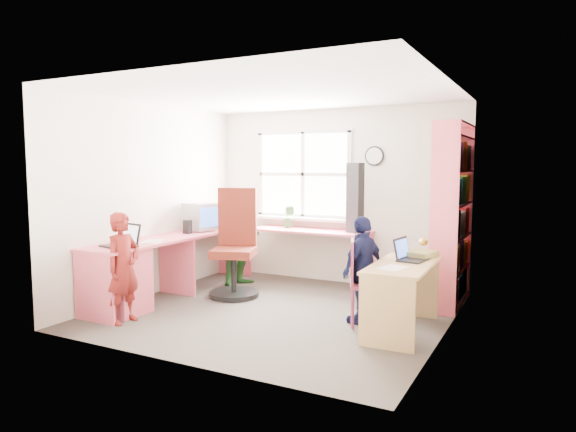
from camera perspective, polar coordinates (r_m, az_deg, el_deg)
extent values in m
cube|color=#403832|center=(5.83, -1.15, -10.65)|extent=(3.60, 3.40, 0.02)
cube|color=white|center=(5.65, -1.20, 13.64)|extent=(3.60, 3.40, 0.02)
cube|color=white|center=(7.15, 5.39, 2.21)|extent=(3.60, 0.02, 2.40)
cube|color=white|center=(4.19, -12.42, -0.27)|extent=(3.60, 0.02, 2.40)
cube|color=white|center=(6.66, -14.98, 1.80)|extent=(0.02, 3.40, 2.40)
cube|color=white|center=(5.00, 17.34, 0.53)|extent=(0.02, 3.40, 2.40)
cube|color=white|center=(7.32, 1.70, 4.66)|extent=(1.40, 0.01, 1.20)
cube|color=white|center=(7.32, 1.68, 4.66)|extent=(1.48, 0.04, 1.28)
cube|color=olive|center=(4.01, 14.28, -3.46)|extent=(0.02, 0.82, 2.00)
sphere|color=gold|center=(4.34, 14.81, -2.80)|extent=(0.07, 0.07, 0.07)
cylinder|color=black|center=(6.93, 9.59, 6.60)|extent=(0.26, 0.03, 0.26)
cylinder|color=white|center=(6.91, 9.54, 6.60)|extent=(0.22, 0.01, 0.22)
cube|color=#FE6579|center=(6.58, -12.30, -2.26)|extent=(0.60, 2.70, 0.03)
cube|color=#FE6579|center=(7.03, 2.58, -1.64)|extent=(1.65, 0.56, 0.03)
cube|color=#FE6579|center=(6.64, -12.23, -5.46)|extent=(0.56, 0.03, 0.72)
cube|color=#FE6579|center=(5.71, -20.76, -7.51)|extent=(0.56, 0.03, 0.72)
cube|color=#FE6579|center=(7.69, -5.94, -3.87)|extent=(0.56, 0.03, 0.72)
cube|color=#FE6579|center=(6.80, 8.72, -5.15)|extent=(0.03, 0.52, 0.72)
cube|color=#FE6579|center=(5.96, -18.10, -6.89)|extent=(0.54, 0.45, 0.72)
cube|color=tan|center=(5.12, 12.61, -5.35)|extent=(0.57, 1.18, 0.03)
cube|color=tan|center=(4.67, 10.90, -10.64)|extent=(0.50, 0.04, 0.65)
cube|color=tan|center=(5.73, 13.85, -7.65)|extent=(0.50, 0.04, 0.65)
cube|color=#FE6579|center=(5.71, 16.92, -0.37)|extent=(0.30, 0.02, 2.10)
cube|color=#FE6579|center=(6.69, 18.49, 0.43)|extent=(0.30, 0.02, 2.10)
cube|color=#FE6579|center=(6.20, 18.06, 9.67)|extent=(0.30, 1.00, 0.02)
cube|color=#FE6579|center=(6.37, 17.50, -8.84)|extent=(0.30, 1.00, 0.02)
cube|color=#FE6579|center=(6.29, 17.60, -5.66)|extent=(0.30, 1.00, 0.02)
cube|color=#FE6579|center=(6.23, 17.70, -2.23)|extent=(0.30, 1.00, 0.02)
cube|color=#FE6579|center=(6.19, 17.80, 1.26)|extent=(0.30, 1.00, 0.02)
cube|color=#FE6579|center=(6.18, 17.91, 4.77)|extent=(0.30, 1.00, 0.02)
cube|color=#FE6579|center=(6.19, 18.01, 8.29)|extent=(0.30, 1.00, 0.02)
cube|color=red|center=(6.05, 17.04, -8.17)|extent=(0.25, 0.28, 0.27)
cube|color=#19599B|center=(6.35, 17.57, -7.44)|extent=(0.25, 0.30, 0.29)
cube|color=#1F812B|center=(6.64, 18.02, -6.82)|extent=(0.25, 0.26, 0.30)
cube|color=gold|center=(5.97, 17.15, -4.65)|extent=(0.25, 0.28, 0.30)
cube|color=#6E3381|center=(6.28, 17.67, -4.09)|extent=(0.25, 0.30, 0.32)
cube|color=orange|center=(6.58, 18.11, -3.83)|extent=(0.25, 0.26, 0.29)
cube|color=#262626|center=(5.92, 17.25, -0.94)|extent=(0.25, 0.28, 0.32)
cube|color=silver|center=(6.23, 17.77, -0.80)|extent=(0.25, 0.30, 0.29)
cube|color=red|center=(6.53, 18.22, -0.46)|extent=(0.25, 0.26, 0.30)
cube|color=#19599B|center=(5.89, 17.36, 2.57)|extent=(0.25, 0.28, 0.29)
cube|color=#1F812B|center=(6.20, 17.88, 2.77)|extent=(0.25, 0.30, 0.30)
cube|color=gold|center=(6.50, 18.32, 2.95)|extent=(0.25, 0.26, 0.32)
cube|color=#6E3381|center=(5.88, 17.47, 6.35)|extent=(0.25, 0.28, 0.30)
cube|color=orange|center=(6.20, 17.99, 6.36)|extent=(0.25, 0.30, 0.32)
cube|color=#262626|center=(6.49, 18.42, 6.15)|extent=(0.25, 0.26, 0.29)
cylinder|color=black|center=(6.48, -6.03, -8.60)|extent=(0.80, 0.80, 0.06)
cylinder|color=black|center=(6.42, -6.05, -6.40)|extent=(0.09, 0.09, 0.47)
cube|color=#5A1B11|center=(6.37, -6.08, -4.05)|extent=(0.66, 0.66, 0.10)
cube|color=#5A1B11|center=(6.55, -5.63, -0.06)|extent=(0.49, 0.25, 0.73)
cylinder|color=#95314C|center=(5.22, 7.18, -10.20)|extent=(0.04, 0.04, 0.40)
cylinder|color=#95314C|center=(5.23, 10.79, -10.21)|extent=(0.04, 0.04, 0.40)
cylinder|color=#95314C|center=(5.53, 7.16, -9.29)|extent=(0.04, 0.04, 0.40)
cylinder|color=#95314C|center=(5.55, 10.55, -9.30)|extent=(0.04, 0.04, 0.40)
cube|color=#95314C|center=(5.33, 8.95, -7.55)|extent=(0.49, 0.49, 0.04)
cube|color=#95314C|center=(5.28, 7.13, -5.06)|extent=(0.15, 0.35, 0.45)
cube|color=#A9AAAE|center=(6.99, -9.73, -1.55)|extent=(0.33, 0.28, 0.02)
cube|color=#A9AAAE|center=(6.97, -9.75, -0.04)|extent=(0.45, 0.42, 0.36)
cube|color=#3F72F2|center=(6.82, -8.75, -0.14)|extent=(0.08, 0.29, 0.26)
cube|color=black|center=(5.81, -18.29, -3.20)|extent=(0.41, 0.33, 0.02)
cube|color=black|center=(5.87, -17.20, -1.91)|extent=(0.36, 0.14, 0.24)
cube|color=white|center=(5.86, -17.28, -1.92)|extent=(0.32, 0.11, 0.19)
cube|color=black|center=(5.30, 13.73, -4.76)|extent=(0.28, 0.36, 0.02)
cube|color=black|center=(5.33, 12.51, -3.50)|extent=(0.10, 0.33, 0.22)
cube|color=#3F72F2|center=(5.32, 12.59, -3.51)|extent=(0.08, 0.29, 0.18)
cube|color=black|center=(6.73, -11.11, -1.18)|extent=(0.09, 0.09, 0.18)
cube|color=black|center=(7.20, -8.20, -0.67)|extent=(0.10, 0.10, 0.18)
cube|color=black|center=(6.75, 7.46, 2.02)|extent=(0.21, 0.19, 0.91)
cube|color=red|center=(5.53, 14.20, -4.10)|extent=(0.39, 0.39, 0.07)
cube|color=silver|center=(6.12, -14.87, -2.74)|extent=(0.32, 0.37, 0.00)
cube|color=silver|center=(4.89, 11.52, -5.65)|extent=(0.26, 0.32, 0.00)
imported|color=#2A6A2E|center=(7.20, 0.11, -0.08)|extent=(0.17, 0.14, 0.31)
imported|color=maroon|center=(5.56, -17.83, -5.50)|extent=(0.28, 0.42, 1.15)
imported|color=#2C702D|center=(6.98, -4.96, -2.58)|extent=(0.53, 0.66, 1.26)
imported|color=#12163B|center=(5.36, 8.34, -5.92)|extent=(0.43, 0.70, 1.11)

